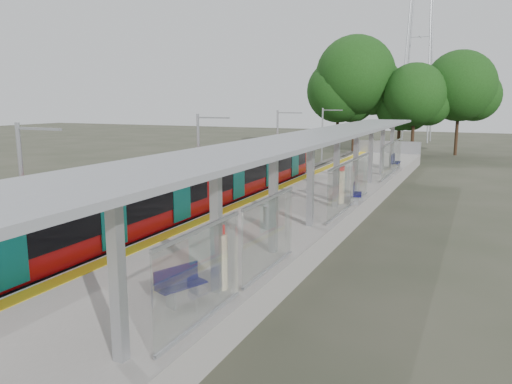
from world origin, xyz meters
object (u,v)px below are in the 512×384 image
Objects in this scene: bench_near at (180,283)px; bench_mid at (356,193)px; bench_far at (394,161)px; litter_bin at (269,217)px; train at (188,186)px; info_pillar_far at (340,187)px; info_pillar_near at (220,261)px.

bench_near is 14.56m from bench_mid.
bench_far is 1.79× the size of litter_bin.
train is at bearing -111.71° from bench_far.
train is 7.63m from info_pillar_far.
bench_near is 14.06m from info_pillar_far.
train reaches higher than bench_near.
info_pillar_far is at bearing 32.63° from train.
info_pillar_near reaches higher than litter_bin.
bench_far is 26.98m from info_pillar_near.
bench_near is 0.72× the size of info_pillar_far.
info_pillar_far is at bearing -158.30° from bench_mid.
bench_mid is (1.20, 14.51, 0.02)m from bench_near.
train is 10.92m from info_pillar_near.
litter_bin is at bearing -118.37° from bench_mid.
bench_mid is 7.03m from litter_bin.
info_pillar_near is at bearing -91.84° from bench_far.
info_pillar_far is at bearing 106.65° from info_pillar_near.
train reaches higher than bench_far.
info_pillar_far is at bearing 110.24° from bench_near.
info_pillar_far reaches higher than litter_bin.
bench_far is at bearing 69.28° from train.
info_pillar_far is (-0.06, 12.90, 0.04)m from info_pillar_near.
train is 11.58m from bench_near.
train is at bearing 142.79° from info_pillar_near.
bench_mid reaches higher than bench_near.
bench_far is 0.88× the size of info_pillar_far.
bench_near is at bearing -59.23° from train.
bench_near is (5.92, -9.94, -0.57)m from train.
bench_near is 1.32m from info_pillar_near.
bench_near is 0.75× the size of info_pillar_near.
bench_mid is at bearing -90.00° from bench_far.
bench_far reaches higher than litter_bin.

